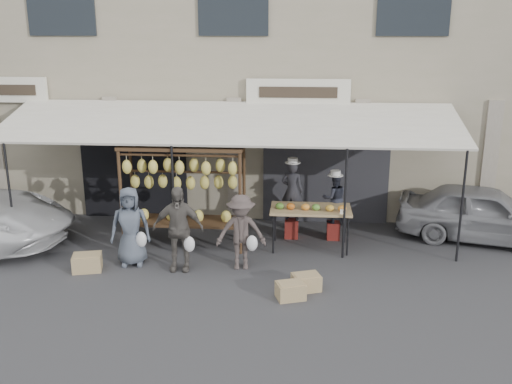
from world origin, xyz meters
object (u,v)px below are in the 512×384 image
crate_near_a (291,291)px  produce_table (311,210)px  banana_rack (183,176)px  crate_far (87,263)px  vendor_right (334,198)px  customer_mid (178,229)px  customer_right (241,232)px  customer_left (130,226)px  sedan (484,213)px  vendor_left (292,191)px  crate_near_b (306,282)px

crate_near_a → produce_table: bearing=81.5°
banana_rack → crate_far: size_ratio=4.80×
vendor_right → customer_mid: 3.65m
customer_right → crate_far: (-2.99, -0.35, -0.59)m
customer_right → crate_far: customer_right is taller
banana_rack → crate_near_a: bearing=-45.0°
banana_rack → crate_far: banana_rack is taller
customer_left → banana_rack: bearing=41.4°
customer_right → sedan: bearing=14.2°
customer_left → sedan: 7.65m
customer_left → crate_far: size_ratio=2.94×
vendor_right → customer_right: bearing=32.8°
crate_far → sedan: sedan is taller
vendor_right → produce_table: bearing=38.9°
produce_table → vendor_left: size_ratio=1.26×
crate_near_a → crate_near_b: bearing=53.3°
customer_right → sedan: size_ratio=0.41×
vendor_right → sedan: vendor_right is taller
vendor_left → customer_left: vendor_left is taller
customer_mid → crate_near_b: size_ratio=3.50×
customer_right → crate_near_b: size_ratio=3.12×
crate_far → customer_left: bearing=26.0°
banana_rack → produce_table: (2.70, 0.06, -0.70)m
vendor_left → customer_right: 2.08m
customer_right → crate_near_b: customer_right is taller
customer_mid → customer_right: 1.22m
vendor_left → sedan: vendor_left is taller
vendor_right → crate_far: bearing=13.1°
vendor_left → crate_near_a: vendor_left is taller
vendor_left → crate_far: 4.59m
vendor_right → customer_right: 2.61m
vendor_left → banana_rack: bearing=30.9°
customer_left → sedan: bearing=4.8°
vendor_left → crate_near_b: vendor_left is taller
customer_mid → vendor_right: bearing=29.8°
customer_left → customer_right: customer_left is taller
banana_rack → customer_left: banana_rack is taller
crate_near_b → produce_table: bearing=87.6°
produce_table → crate_far: size_ratio=3.14×
produce_table → sedan: bearing=11.8°
customer_mid → crate_far: (-1.78, -0.21, -0.68)m
banana_rack → produce_table: bearing=1.4°
vendor_right → customer_mid: size_ratio=0.66×
vendor_right → crate_far: size_ratio=2.05×
customer_left → customer_mid: (1.00, -0.18, 0.05)m
banana_rack → vendor_right: 3.36m
produce_table → customer_left: size_ratio=1.07×
crate_near_a → customer_left: bearing=158.3°
banana_rack → produce_table: 2.79m
customer_right → crate_near_a: bearing=-57.6°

